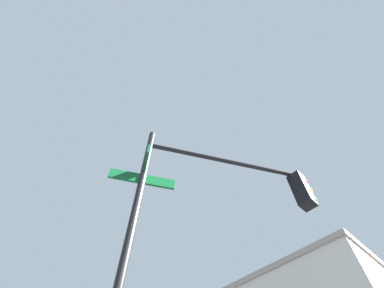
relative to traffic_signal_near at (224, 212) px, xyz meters
The scene contains 1 object.
traffic_signal_near is the anchor object (origin of this frame).
Camera 1 is at (-4.08, -8.82, 1.54)m, focal length 24.62 mm.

